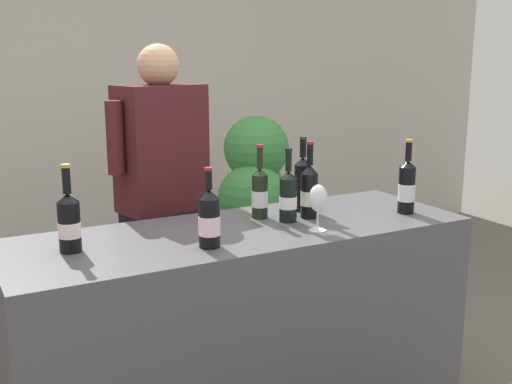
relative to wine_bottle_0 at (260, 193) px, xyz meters
name	(u,v)px	position (x,y,z in m)	size (l,w,h in m)	color
wall_back	(88,95)	(-0.14, 2.48, 0.30)	(8.00, 0.10, 2.80)	beige
counter	(244,338)	(-0.14, -0.12, -0.61)	(1.94, 0.66, 0.99)	#4C4C51
wine_bottle_0	(260,193)	(0.00, 0.00, 0.00)	(0.07, 0.07, 0.33)	black
wine_bottle_1	(302,182)	(0.24, 0.02, 0.02)	(0.08, 0.08, 0.35)	black
wine_bottle_2	(309,191)	(0.19, -0.10, 0.01)	(0.08, 0.08, 0.34)	black
wine_bottle_3	(407,187)	(0.63, -0.24, 0.01)	(0.08, 0.08, 0.34)	black
wine_bottle_4	(209,219)	(-0.37, -0.29, -0.01)	(0.08, 0.08, 0.30)	black
wine_bottle_5	(69,222)	(-0.85, -0.10, 0.00)	(0.08, 0.08, 0.33)	black
wine_bottle_6	(288,196)	(0.08, -0.11, 0.00)	(0.08, 0.08, 0.32)	black
wine_glass	(318,200)	(0.11, -0.30, 0.02)	(0.07, 0.07, 0.19)	silver
person_server	(164,227)	(-0.27, 0.50, -0.25)	(0.55, 0.32, 1.75)	black
potted_shrub	(254,189)	(0.66, 1.28, -0.30)	(0.55, 0.57, 1.30)	brown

